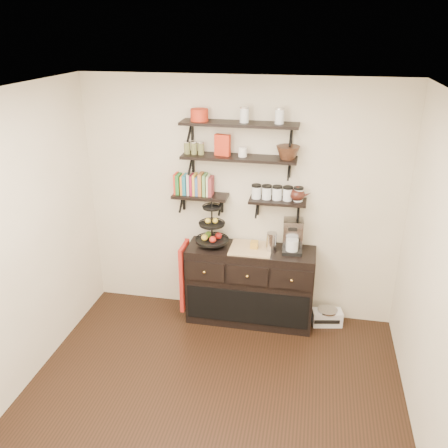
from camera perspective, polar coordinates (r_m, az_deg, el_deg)
floor at (r=4.49m, az=-2.16°, el=-21.82°), size 3.50×3.50×0.00m
ceiling at (r=3.22m, az=-2.89°, el=14.71°), size 3.50×3.50×0.02m
back_wall at (r=5.23m, az=1.96°, el=2.67°), size 3.50×0.02×2.70m
right_wall at (r=3.72m, az=25.11°, el=-8.60°), size 0.02×3.50×2.70m
shelf_top at (r=4.87m, az=1.85°, el=11.93°), size 1.20×0.27×0.23m
shelf_mid at (r=4.94m, az=1.80°, el=7.94°), size 1.20×0.27×0.23m
shelf_low_left at (r=5.17m, az=-2.84°, el=3.35°), size 0.60×0.25×0.23m
shelf_low_right at (r=5.05m, az=6.48°, el=2.72°), size 0.60×0.25×0.23m
cookbooks at (r=5.14m, az=-3.45°, el=4.82°), size 0.43×0.15×0.26m
glass_canisters at (r=5.02m, az=6.40°, el=3.65°), size 0.54×0.10×0.13m
sideboard at (r=5.38m, az=3.16°, el=-7.31°), size 1.40×0.50×0.92m
fruit_stand at (r=5.16m, az=-1.42°, el=-0.76°), size 0.36×0.36×0.53m
candle at (r=5.14m, az=3.66°, el=-2.49°), size 0.08×0.08×0.08m
coffee_maker at (r=5.08m, az=8.27°, el=-1.45°), size 0.22×0.21×0.38m
thermal_carafe at (r=5.08m, az=5.73°, el=-2.20°), size 0.11×0.11×0.22m
apron at (r=5.38m, az=-4.74°, el=-6.19°), size 0.04×0.33×0.77m
radio at (r=5.59m, az=12.29°, el=-10.87°), size 0.35×0.26×0.20m
recipe_box at (r=4.94m, az=-0.19°, el=9.48°), size 0.17×0.09×0.22m
walnut_bowl at (r=4.87m, az=7.69°, el=8.52°), size 0.24×0.24×0.13m
ramekins at (r=4.92m, az=2.25°, el=8.66°), size 0.09×0.09×0.10m
teapot at (r=5.00m, az=8.81°, el=3.64°), size 0.24×0.20×0.16m
red_pot at (r=4.93m, az=-2.98°, el=12.98°), size 0.18×0.18×0.12m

